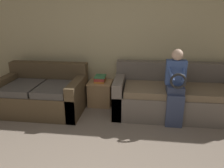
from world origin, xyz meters
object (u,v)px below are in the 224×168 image
object	(u,v)px
side_shelf	(100,93)
book_stack	(100,79)
couch_main	(175,96)
couch_side	(43,94)
child_left_seated	(176,84)

from	to	relation	value
side_shelf	book_stack	xyz separation A→B (m)	(-0.00, 0.00, 0.28)
couch_main	side_shelf	world-z (taller)	couch_main
couch_side	book_stack	distance (m)	1.08
child_left_seated	book_stack	world-z (taller)	child_left_seated
side_shelf	couch_main	bearing A→B (deg)	-8.67
couch_main	book_stack	bearing A→B (deg)	171.24
couch_main	couch_side	distance (m)	2.36
couch_main	child_left_seated	xyz separation A→B (m)	(-0.08, -0.38, 0.35)
couch_main	side_shelf	distance (m)	1.38
child_left_seated	couch_main	bearing A→B (deg)	78.49
couch_side	couch_main	bearing A→B (deg)	3.68
couch_main	child_left_seated	world-z (taller)	child_left_seated
couch_main	child_left_seated	size ratio (longest dim) A/B	1.78
couch_side	book_stack	world-z (taller)	couch_side
couch_side	side_shelf	world-z (taller)	couch_side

